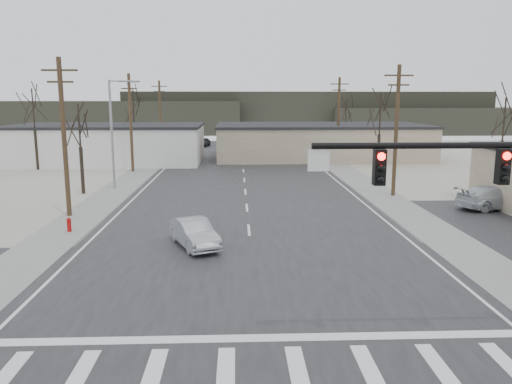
% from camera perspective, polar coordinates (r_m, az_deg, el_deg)
% --- Properties ---
extents(ground, '(140.00, 140.00, 0.00)m').
position_cam_1_polar(ground, '(21.16, -0.29, -10.07)').
color(ground, silver).
rests_on(ground, ground).
extents(main_road, '(18.00, 110.00, 0.05)m').
position_cam_1_polar(main_road, '(35.58, -1.09, -1.49)').
color(main_road, black).
rests_on(main_road, ground).
extents(cross_road, '(90.00, 10.00, 0.04)m').
position_cam_1_polar(cross_road, '(21.16, -0.29, -10.02)').
color(cross_road, black).
rests_on(cross_road, ground).
extents(sidewalk_left, '(3.00, 90.00, 0.06)m').
position_cam_1_polar(sidewalk_left, '(41.69, -15.95, -0.10)').
color(sidewalk_left, gray).
rests_on(sidewalk_left, ground).
extents(sidewalk_right, '(3.00, 90.00, 0.06)m').
position_cam_1_polar(sidewalk_right, '(42.01, 13.39, 0.10)').
color(sidewalk_right, gray).
rests_on(sidewalk_right, ground).
extents(fire_hydrant, '(0.24, 0.24, 0.87)m').
position_cam_1_polar(fire_hydrant, '(30.21, -20.58, -3.53)').
color(fire_hydrant, '#A50C0C').
rests_on(fire_hydrant, ground).
extents(building_left_far, '(22.30, 12.30, 4.50)m').
position_cam_1_polar(building_left_far, '(61.95, -16.59, 5.33)').
color(building_left_far, silver).
rests_on(building_left_far, ground).
extents(building_right_far, '(26.30, 14.30, 4.30)m').
position_cam_1_polar(building_right_far, '(64.89, 7.31, 5.81)').
color(building_right_far, '#B5AA8B').
rests_on(building_right_far, ground).
extents(upole_left_b, '(2.20, 0.30, 10.00)m').
position_cam_1_polar(upole_left_b, '(33.67, -21.10, 6.07)').
color(upole_left_b, '#4C3923').
rests_on(upole_left_b, ground).
extents(upole_left_c, '(2.20, 0.30, 10.00)m').
position_cam_1_polar(upole_left_c, '(52.96, -14.13, 7.85)').
color(upole_left_c, '#4C3923').
rests_on(upole_left_c, ground).
extents(upole_left_d, '(2.20, 0.30, 10.00)m').
position_cam_1_polar(upole_left_d, '(72.64, -10.89, 8.64)').
color(upole_left_d, '#4C3923').
rests_on(upole_left_d, ground).
extents(upole_right_a, '(2.20, 0.30, 10.00)m').
position_cam_1_polar(upole_right_a, '(39.76, 15.74, 6.96)').
color(upole_right_a, '#4C3923').
rests_on(upole_right_a, ground).
extents(upole_right_b, '(2.20, 0.30, 10.00)m').
position_cam_1_polar(upole_right_b, '(61.05, 9.40, 8.35)').
color(upole_right_b, '#4C3923').
rests_on(upole_right_b, ground).
extents(streetlight_main, '(2.40, 0.25, 9.00)m').
position_cam_1_polar(streetlight_main, '(43.07, -15.93, 7.02)').
color(streetlight_main, gray).
rests_on(streetlight_main, ground).
extents(tree_left_near, '(3.30, 3.30, 7.35)m').
position_cam_1_polar(tree_left_near, '(41.72, -19.54, 6.91)').
color(tree_left_near, '#2E251C').
rests_on(tree_left_near, ground).
extents(tree_right_mid, '(3.74, 3.74, 8.33)m').
position_cam_1_polar(tree_right_mid, '(47.66, 13.99, 8.44)').
color(tree_right_mid, '#2E251C').
rests_on(tree_right_mid, ground).
extents(tree_left_far, '(3.96, 3.96, 8.82)m').
position_cam_1_polar(tree_left_far, '(67.14, -13.83, 9.28)').
color(tree_left_far, '#2E251C').
rests_on(tree_left_far, ground).
extents(tree_right_far, '(3.52, 3.52, 7.84)m').
position_cam_1_polar(tree_right_far, '(73.50, 10.24, 8.96)').
color(tree_right_far, '#2E251C').
rests_on(tree_right_far, ground).
extents(tree_lot, '(3.52, 3.52, 7.84)m').
position_cam_1_polar(tree_lot, '(47.57, 26.48, 7.22)').
color(tree_lot, '#2E251C').
rests_on(tree_lot, ground).
extents(tree_left_mid, '(3.96, 3.96, 8.82)m').
position_cam_1_polar(tree_left_mid, '(57.89, -24.10, 8.51)').
color(tree_left_mid, '#2E251C').
rests_on(tree_left_mid, ground).
extents(hill_left, '(70.00, 18.00, 7.00)m').
position_cam_1_polar(hill_left, '(117.02, -19.44, 8.06)').
color(hill_left, '#333026').
rests_on(hill_left, ground).
extents(hill_center, '(80.00, 18.00, 9.00)m').
position_cam_1_polar(hill_center, '(116.88, 5.59, 9.09)').
color(hill_center, '#333026').
rests_on(hill_center, ground).
extents(hill_right, '(60.00, 18.00, 5.50)m').
position_cam_1_polar(hill_right, '(121.00, 22.78, 7.55)').
color(hill_right, '#333026').
rests_on(hill_right, ground).
extents(sedan_crossing, '(3.04, 4.50, 1.40)m').
position_cam_1_polar(sedan_crossing, '(25.67, -7.07, -4.67)').
color(sedan_crossing, gray).
rests_on(sedan_crossing, main_road).
extents(car_far_a, '(3.16, 5.97, 1.65)m').
position_cam_1_polar(car_far_a, '(61.58, 3.29, 4.43)').
color(car_far_a, black).
rests_on(car_far_a, main_road).
extents(car_far_b, '(2.39, 4.31, 1.39)m').
position_cam_1_polar(car_far_b, '(79.75, -6.05, 5.70)').
color(car_far_b, black).
rests_on(car_far_b, main_road).
extents(car_parked_silver, '(5.74, 3.34, 1.56)m').
position_cam_1_polar(car_parked_silver, '(37.81, 25.64, -0.60)').
color(car_parked_silver, '#B6BEC2').
rests_on(car_parked_silver, parking_lot).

